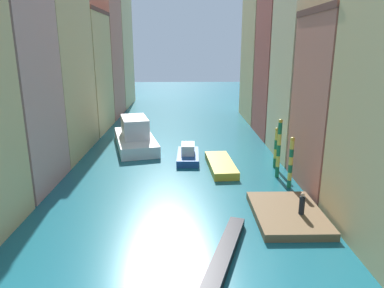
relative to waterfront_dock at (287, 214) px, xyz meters
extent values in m
plane|color=#196070|center=(-7.44, 16.67, -0.26)|extent=(154.00, 154.00, 0.00)
cube|color=#DBB77A|center=(-20.91, 15.36, 10.20)|extent=(7.01, 11.05, 20.90)
cube|color=#DBB77A|center=(-20.91, 26.23, 7.30)|extent=(7.01, 9.85, 15.10)
cube|color=brown|center=(-20.91, 26.23, 15.09)|extent=(7.15, 10.05, 0.49)
cube|color=#C6705B|center=(-20.91, 36.30, 10.66)|extent=(7.01, 9.53, 21.84)
cube|color=#DBB77A|center=(-20.91, 47.52, 10.71)|extent=(7.01, 12.00, 21.94)
cube|color=#C6705B|center=(6.02, 5.43, 6.39)|extent=(7.01, 7.87, 13.30)
cube|color=brown|center=(6.02, 5.43, 13.28)|extent=(7.15, 8.03, 0.48)
cube|color=beige|center=(6.02, 13.98, 8.60)|extent=(7.01, 8.30, 17.70)
cube|color=#B25147|center=(6.02, 22.89, 8.75)|extent=(7.01, 8.48, 18.01)
cube|color=#DBB77A|center=(6.02, 33.37, 9.60)|extent=(7.01, 11.43, 19.71)
cube|color=brown|center=(0.00, 0.00, 0.00)|extent=(4.43, 6.26, 0.51)
cylinder|color=black|center=(0.73, -0.50, 0.86)|extent=(0.36, 0.36, 1.20)
sphere|color=tan|center=(0.73, -0.50, 1.59)|extent=(0.26, 0.26, 0.26)
cylinder|color=#197247|center=(1.57, 5.13, 0.07)|extent=(0.33, 0.33, 0.65)
cylinder|color=#E5D14C|center=(1.57, 5.13, 0.72)|extent=(0.33, 0.33, 0.65)
cylinder|color=#197247|center=(1.57, 5.13, 1.37)|extent=(0.33, 0.33, 0.65)
cylinder|color=#E5D14C|center=(1.57, 5.13, 2.02)|extent=(0.33, 0.33, 0.65)
cylinder|color=#197247|center=(1.57, 5.13, 2.67)|extent=(0.33, 0.33, 0.65)
cylinder|color=#E5D14C|center=(1.57, 5.13, 3.33)|extent=(0.33, 0.33, 0.65)
sphere|color=gold|center=(1.57, 5.13, 3.78)|extent=(0.36, 0.36, 0.36)
cylinder|color=#197247|center=(1.20, 7.51, 0.23)|extent=(0.33, 0.33, 0.97)
cylinder|color=#E5D14C|center=(1.20, 7.51, 1.20)|extent=(0.33, 0.33, 0.97)
cylinder|color=#197247|center=(1.20, 7.51, 2.17)|extent=(0.33, 0.33, 0.97)
cylinder|color=#E5D14C|center=(1.20, 7.51, 3.14)|extent=(0.33, 0.33, 0.97)
cylinder|color=#197247|center=(1.20, 7.51, 4.11)|extent=(0.33, 0.33, 0.97)
sphere|color=gold|center=(1.20, 7.51, 4.73)|extent=(0.37, 0.37, 0.37)
cylinder|color=#197247|center=(1.61, 10.07, 0.19)|extent=(0.28, 0.28, 0.89)
cylinder|color=#E5D14C|center=(1.61, 10.07, 1.09)|extent=(0.28, 0.28, 0.89)
cylinder|color=#197247|center=(1.61, 10.07, 1.98)|extent=(0.28, 0.28, 0.89)
cylinder|color=#E5D14C|center=(1.61, 10.07, 2.88)|extent=(0.28, 0.28, 0.89)
sphere|color=gold|center=(1.61, 10.07, 3.44)|extent=(0.31, 0.31, 0.31)
cube|color=white|center=(-12.49, 17.47, 0.36)|extent=(6.35, 10.91, 1.23)
cube|color=silver|center=(-12.49, 17.47, 2.06)|extent=(3.81, 5.45, 2.17)
cube|color=black|center=(-4.77, -4.79, 0.00)|extent=(3.42, 7.93, 0.51)
cube|color=#234C93|center=(-6.54, 12.51, 0.08)|extent=(2.23, 5.19, 0.67)
cube|color=silver|center=(-6.54, 12.51, 0.91)|extent=(1.33, 2.17, 0.99)
cube|color=gold|center=(-3.49, 9.89, 0.09)|extent=(2.63, 6.76, 0.69)
camera|label=1|loc=(-6.77, -21.16, 10.74)|focal=32.86mm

